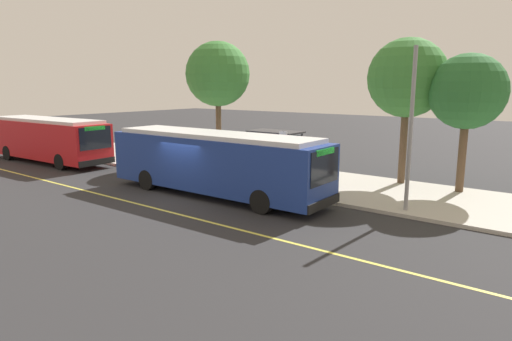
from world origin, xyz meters
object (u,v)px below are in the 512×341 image
waiting_bench (277,167)px  pedestrian_commuter (255,160)px  transit_bus_second (48,138)px  transit_bus_main (215,161)px  route_sign_post (283,152)px

waiting_bench → pedestrian_commuter: pedestrian_commuter is taller
transit_bus_second → transit_bus_main: bearing=0.1°
transit_bus_second → waiting_bench: 16.00m
transit_bus_second → waiting_bench: transit_bus_second is taller
pedestrian_commuter → waiting_bench: bearing=58.7°
transit_bus_second → pedestrian_commuter: 15.03m
transit_bus_main → waiting_bench: 5.06m
route_sign_post → pedestrian_commuter: (-2.70, 1.30, -0.84)m
pedestrian_commuter → transit_bus_main: bearing=-80.6°
transit_bus_main → route_sign_post: size_ratio=4.11×
waiting_bench → pedestrian_commuter: size_ratio=0.95×
transit_bus_main → route_sign_post: same height
route_sign_post → transit_bus_second: bearing=-171.5°
transit_bus_second → pedestrian_commuter: (14.51, 3.88, -0.50)m
transit_bus_second → pedestrian_commuter: transit_bus_second is taller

